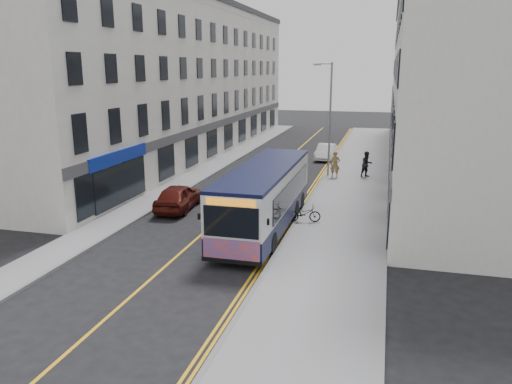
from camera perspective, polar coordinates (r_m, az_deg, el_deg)
The scene contains 17 objects.
ground at distance 23.96m, azimuth -6.04°, elevation -4.67°, with size 140.00×140.00×0.00m, color black.
pavement_east at distance 34.09m, azimuth 11.16°, elevation 0.91°, with size 4.50×64.00×0.12m, color gray.
pavement_west at distance 36.50m, azimuth -6.74°, elevation 1.95°, with size 2.00×64.00×0.12m, color gray.
kerb_east at distance 34.29m, azimuth 7.41°, elevation 1.15°, with size 0.18×64.00×0.13m, color slate.
kerb_west at distance 36.15m, azimuth -5.26°, elevation 1.88°, with size 0.18×64.00×0.13m, color slate.
road_centre_line at distance 35.02m, azimuth 0.91°, elevation 1.43°, with size 0.12×64.00×0.01m, color #F0A915.
road_dbl_yellow_inner at distance 34.36m, azimuth 6.66°, elevation 1.09°, with size 0.10×64.00×0.01m, color #F0A915.
road_dbl_yellow_outer at distance 34.33m, azimuth 6.99°, elevation 1.07°, with size 0.10×64.00×0.01m, color #F0A915.
terrace_east at distance 42.32m, azimuth 19.70°, elevation 11.70°, with size 6.00×46.00×13.00m, color white.
terrace_west at distance 45.56m, azimuth -7.56°, elevation 12.49°, with size 6.00×46.00×13.00m, color white.
streetlamp at distance 35.55m, azimuth 8.33°, elevation 8.63°, with size 1.32×0.18×8.00m.
city_bus at distance 23.90m, azimuth 1.00°, elevation -0.39°, with size 2.50×10.70×3.11m.
bicycle at distance 25.10m, azimuth 5.50°, elevation -2.45°, with size 0.58×1.66×0.87m, color black.
pedestrian_near at distance 35.43m, azimuth 9.04°, elevation 3.12°, with size 0.67×0.44×1.84m, color olive.
pedestrian_far at distance 36.03m, azimuth 12.55°, elevation 3.12°, with size 0.88×0.69×1.82m, color black.
car_white at distance 43.12m, azimuth 7.98°, elevation 4.57°, with size 1.37×3.93×1.29m, color white.
car_maroon at distance 27.84m, azimuth -8.87°, elevation -0.54°, with size 1.71×4.25×1.45m, color #50130D.
Camera 1 is at (8.19, -21.17, 7.67)m, focal length 35.00 mm.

